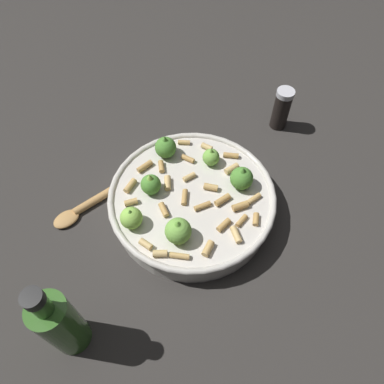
% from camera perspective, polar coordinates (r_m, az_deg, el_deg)
% --- Properties ---
extents(ground_plane, '(2.40, 2.40, 0.00)m').
position_cam_1_polar(ground_plane, '(0.73, -0.00, -2.75)').
color(ground_plane, '#2D2B28').
extents(cooking_pan, '(0.32, 0.32, 0.10)m').
position_cam_1_polar(cooking_pan, '(0.70, -0.10, -1.27)').
color(cooking_pan, beige).
rests_on(cooking_pan, ground).
extents(pepper_shaker, '(0.04, 0.04, 0.10)m').
position_cam_1_polar(pepper_shaker, '(0.86, 13.79, 12.50)').
color(pepper_shaker, black).
rests_on(pepper_shaker, ground).
extents(olive_oil_bottle, '(0.06, 0.06, 0.20)m').
position_cam_1_polar(olive_oil_bottle, '(0.59, -19.93, -18.70)').
color(olive_oil_bottle, '#336023').
rests_on(olive_oil_bottle, ground).
extents(wooden_spoon, '(0.15, 0.19, 0.02)m').
position_cam_1_polar(wooden_spoon, '(0.76, -14.59, -1.24)').
color(wooden_spoon, '#B2844C').
rests_on(wooden_spoon, ground).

